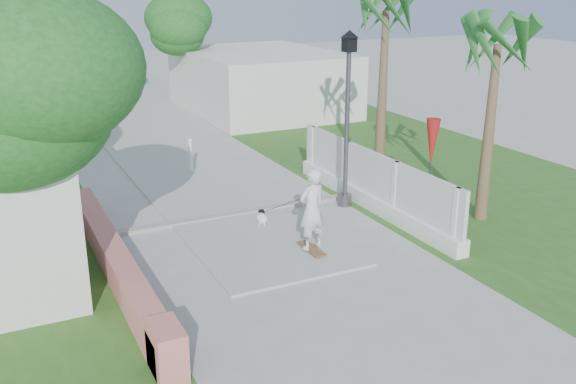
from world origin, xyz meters
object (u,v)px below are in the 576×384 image
street_lamp (347,113)px  dog (262,217)px  skateboarder (304,209)px  parked_car (105,71)px  bollard (191,155)px  patio_umbrella (432,143)px

street_lamp → dog: size_ratio=8.56×
skateboarder → parked_car: 25.08m
bollard → skateboarder: skateboarder is taller
bollard → dog: bearing=-87.8°
skateboarder → dog: 1.89m
skateboarder → parked_car: skateboarder is taller
patio_umbrella → parked_car: size_ratio=0.53×
bollard → skateboarder: bearing=-86.2°
bollard → patio_umbrella: patio_umbrella is taller
bollard → patio_umbrella: 7.25m
patio_umbrella → skateboarder: 4.36m
street_lamp → parked_car: size_ratio=1.02×
street_lamp → patio_umbrella: bearing=-27.8°
bollard → skateboarder: (0.44, -6.59, 0.36)m
street_lamp → bollard: bearing=121.0°
patio_umbrella → parked_car: patio_umbrella is taller
patio_umbrella → skateboarder: patio_umbrella is taller
parked_car → bollard: bearing=-175.4°
patio_umbrella → dog: 4.70m
skateboarder → parked_car: (0.56, 25.07, -0.20)m
patio_umbrella → parked_car: 24.28m
skateboarder → parked_car: size_ratio=0.59×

